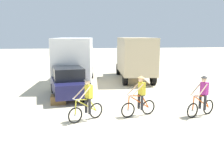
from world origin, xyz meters
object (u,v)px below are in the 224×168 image
cyclist_orange_shirt (87,101)px  cyclist_cowboy_hat (140,97)px  cyclist_near_camera (202,97)px  supply_crate (58,100)px  sedan_parked (68,82)px  box_truck_avon_van (75,59)px  box_truck_tan_camper (135,56)px

cyclist_orange_shirt → cyclist_cowboy_hat: 2.35m
cyclist_cowboy_hat → cyclist_near_camera: size_ratio=1.00×
supply_crate → cyclist_cowboy_hat: bearing=-35.4°
sedan_parked → supply_crate: bearing=-110.3°
box_truck_avon_van → sedan_parked: box_truck_avon_van is taller
cyclist_near_camera → box_truck_tan_camper: bearing=94.5°
sedan_parked → cyclist_near_camera: size_ratio=2.42×
cyclist_near_camera → sedan_parked: bearing=143.5°
cyclist_cowboy_hat → cyclist_near_camera: same height
cyclist_orange_shirt → supply_crate: (-1.36, 2.89, -0.62)m
box_truck_avon_van → cyclist_near_camera: bearing=-56.8°
supply_crate → box_truck_tan_camper: bearing=49.5°
box_truck_tan_camper → cyclist_orange_shirt: 10.48m
supply_crate → sedan_parked: bearing=69.7°
sedan_parked → cyclist_cowboy_hat: cyclist_cowboy_hat is taller
sedan_parked → supply_crate: size_ratio=5.61×
box_truck_avon_van → cyclist_cowboy_hat: (2.73, -7.92, -1.03)m
box_truck_tan_camper → cyclist_cowboy_hat: 9.50m
box_truck_avon_van → cyclist_cowboy_hat: 8.44m
sedan_parked → supply_crate: (-0.50, -1.35, -0.66)m
cyclist_orange_shirt → box_truck_tan_camper: bearing=65.7°
box_truck_tan_camper → cyclist_near_camera: size_ratio=3.79×
cyclist_near_camera → supply_crate: size_ratio=2.32×
box_truck_avon_van → sedan_parked: (-0.46, -3.95, -0.99)m
box_truck_tan_camper → supply_crate: (-5.66, -6.62, -1.65)m
box_truck_avon_van → cyclist_cowboy_hat: bearing=-71.0°
cyclist_cowboy_hat → supply_crate: cyclist_cowboy_hat is taller
cyclist_orange_shirt → cyclist_cowboy_hat: bearing=6.5°
sedan_parked → cyclist_near_camera: cyclist_near_camera is taller
sedan_parked → cyclist_near_camera: 7.36m
box_truck_tan_camper → cyclist_orange_shirt: bearing=-114.3°
cyclist_cowboy_hat → sedan_parked: bearing=128.8°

